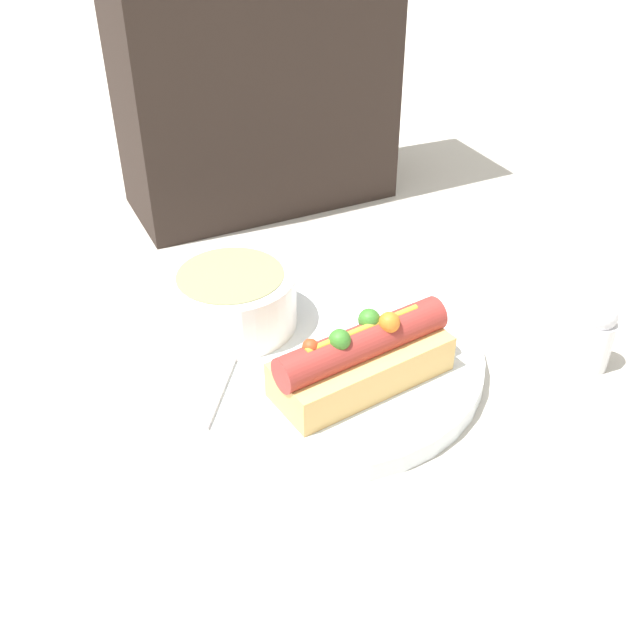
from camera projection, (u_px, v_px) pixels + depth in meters
The scene contains 7 objects.
ground_plane at pixel (320, 365), 0.66m from camera, with size 4.00×4.00×0.00m, color #BCB7AD.
dinner_plate at pixel (320, 357), 0.65m from camera, with size 0.28×0.28×0.02m.
hot_dog at pixel (362, 358), 0.60m from camera, with size 0.15×0.08×0.06m.
soup_bowl at pixel (232, 297), 0.66m from camera, with size 0.11×0.11×0.05m.
spoon at pixel (239, 340), 0.65m from camera, with size 0.10×0.13×0.01m.
salt_shaker at pixel (597, 336), 0.64m from camera, with size 0.03×0.03×0.07m.
seated_diner at pixel (252, 3), 0.79m from camera, with size 0.30×0.14×0.52m.
Camera 1 is at (-0.22, -0.46, 0.41)m, focal length 42.00 mm.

